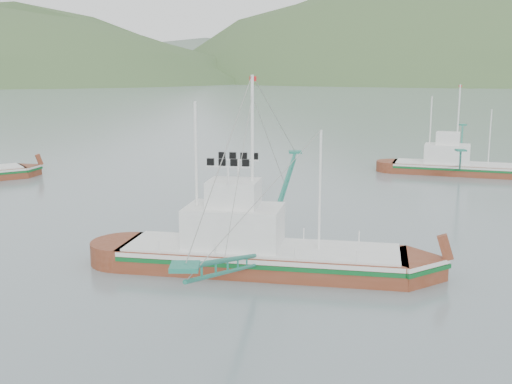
{
  "coord_description": "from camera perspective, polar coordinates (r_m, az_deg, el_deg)",
  "views": [
    {
      "loc": [
        -0.3,
        -31.44,
        10.66
      ],
      "look_at": [
        0.0,
        6.0,
        3.2
      ],
      "focal_mm": 45.0,
      "sensor_mm": 36.0,
      "label": 1
    }
  ],
  "objects": [
    {
      "name": "ground",
      "position": [
        33.2,
        0.08,
        -7.46
      ],
      "size": [
        1200.0,
        1200.0,
        0.0
      ],
      "primitive_type": "plane",
      "color": "slate",
      "rests_on": "ground"
    },
    {
      "name": "main_boat",
      "position": [
        33.56,
        0.21,
        -3.8
      ],
      "size": [
        15.43,
        26.78,
        10.96
      ],
      "rotation": [
        0.0,
        0.0,
        -0.2
      ],
      "color": "maroon",
      "rests_on": "ground"
    },
    {
      "name": "bg_boat_right",
      "position": [
        66.18,
        17.63,
        3.07
      ],
      "size": [
        13.33,
        22.7,
        9.46
      ],
      "rotation": [
        0.0,
        0.0,
        -0.32
      ],
      "color": "maroon",
      "rests_on": "ground"
    },
    {
      "name": "ridge_distant",
      "position": [
        592.31,
        2.51,
        10.23
      ],
      "size": [
        960.0,
        400.0,
        240.0
      ],
      "primitive_type": "ellipsoid",
      "color": "slate",
      "rests_on": "ground"
    }
  ]
}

